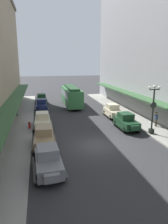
% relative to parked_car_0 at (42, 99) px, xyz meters
% --- Properties ---
extents(ground_plane, '(200.00, 200.00, 0.00)m').
position_rel_parked_car_0_xyz_m(ground_plane, '(4.71, -21.41, -0.94)').
color(ground_plane, '#2D2D30').
extents(sidewalk_left, '(3.00, 60.00, 0.15)m').
position_rel_parked_car_0_xyz_m(sidewalk_left, '(-2.79, -21.41, -0.87)').
color(sidewalk_left, '#99968E').
rests_on(sidewalk_left, ground).
extents(parked_car_0, '(2.30, 4.32, 1.84)m').
position_rel_parked_car_0_xyz_m(parked_car_0, '(0.00, 0.00, 0.00)').
color(parked_car_0, '#193D23').
rests_on(parked_car_0, ground).
extents(parked_car_1, '(2.15, 4.26, 1.84)m').
position_rel_parked_car_0_xyz_m(parked_car_1, '(9.60, -11.94, 0.00)').
color(parked_car_1, beige).
rests_on(parked_car_1, ground).
extents(parked_car_2, '(2.19, 4.28, 1.84)m').
position_rel_parked_car_0_xyz_m(parked_car_2, '(9.28, -17.32, 0.00)').
color(parked_car_2, '#193D23').
rests_on(parked_car_2, ground).
extents(parked_car_3, '(2.19, 4.28, 1.84)m').
position_rel_parked_car_0_xyz_m(parked_car_3, '(-0.09, -5.70, 0.00)').
color(parked_car_3, '#19234C').
rests_on(parked_car_3, ground).
extents(parked_car_4, '(2.20, 4.28, 1.84)m').
position_rel_parked_car_0_xyz_m(parked_car_4, '(-0.15, -14.93, 0.00)').
color(parked_car_4, beige).
rests_on(parked_car_4, ground).
extents(parked_car_5, '(2.25, 4.30, 1.84)m').
position_rel_parked_car_0_xyz_m(parked_car_5, '(-0.13, -20.63, 0.00)').
color(parked_car_5, '#997F5B').
rests_on(parked_car_5, ground).
extents(parked_car_6, '(2.31, 4.32, 1.84)m').
position_rel_parked_car_0_xyz_m(parked_car_6, '(0.02, -25.34, 0.00)').
color(parked_car_6, slate).
rests_on(parked_car_6, ground).
extents(streetcar, '(2.56, 9.61, 3.46)m').
position_rel_parked_car_0_xyz_m(streetcar, '(5.11, -3.08, 0.96)').
color(streetcar, '#33723F').
rests_on(streetcar, ground).
extents(lamp_post_with_clock, '(1.42, 0.44, 5.16)m').
position_rel_parked_car_0_xyz_m(lamp_post_with_clock, '(11.11, -19.74, 2.04)').
color(lamp_post_with_clock, black).
rests_on(lamp_post_with_clock, sidewalk_right).
extents(fire_hydrant, '(0.24, 0.24, 0.82)m').
position_rel_parked_car_0_xyz_m(fire_hydrant, '(-1.64, -15.30, -0.38)').
color(fire_hydrant, '#B21E19').
rests_on(fire_hydrant, sidewalk_left).
extents(pedestrian_0, '(0.36, 0.28, 1.67)m').
position_rel_parked_car_0_xyz_m(pedestrian_0, '(-3.54, -9.03, 0.07)').
color(pedestrian_0, slate).
rests_on(pedestrian_0, sidewalk_left).
extents(pedestrian_1, '(0.36, 0.28, 1.67)m').
position_rel_parked_car_0_xyz_m(pedestrian_1, '(12.99, -17.49, 0.07)').
color(pedestrian_1, '#4C4238').
rests_on(pedestrian_1, sidewalk_right).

